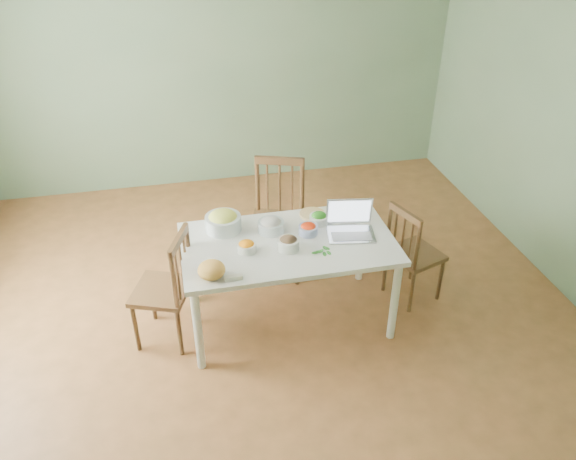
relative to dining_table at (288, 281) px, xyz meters
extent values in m
cube|color=brown|center=(-0.16, 0.04, -0.37)|extent=(5.00, 5.00, 0.00)
cube|color=gray|center=(-0.16, 2.54, 0.98)|extent=(5.00, 0.00, 2.70)
ellipsoid|color=gold|center=(-0.59, -0.31, 0.43)|extent=(0.19, 0.19, 0.12)
cube|color=silver|center=(-0.45, -0.37, 0.38)|extent=(0.12, 0.04, 0.03)
cylinder|color=#D4B77A|center=(0.27, 0.33, 0.37)|extent=(0.24, 0.24, 0.02)
camera|label=1|loc=(-0.74, -3.36, 2.65)|focal=35.28mm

